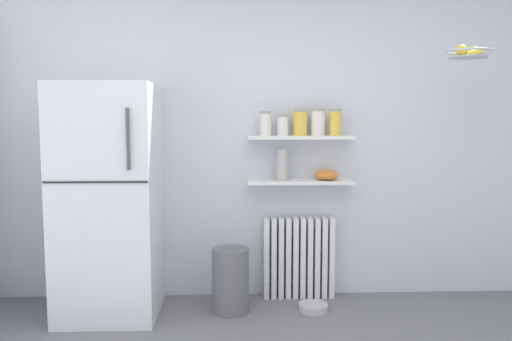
{
  "coord_description": "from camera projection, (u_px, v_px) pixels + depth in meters",
  "views": [
    {
      "loc": [
        -0.32,
        -2.11,
        1.44
      ],
      "look_at": [
        -0.18,
        1.6,
        1.05
      ],
      "focal_mm": 36.65,
      "sensor_mm": 36.0,
      "label": 1
    }
  ],
  "objects": [
    {
      "name": "back_wall",
      "position": [
        276.0,
        133.0,
        4.16
      ],
      "size": [
        7.04,
        0.1,
        2.6
      ],
      "primitive_type": "cube",
      "color": "silver",
      "rests_on": "ground_plane"
    },
    {
      "name": "storage_jar_4",
      "position": [
        335.0,
        123.0,
        4.01
      ],
      "size": [
        0.09,
        0.09,
        0.2
      ],
      "color": "yellow",
      "rests_on": "wall_shelf_upper"
    },
    {
      "name": "wall_shelf_upper",
      "position": [
        300.0,
        137.0,
        4.01
      ],
      "size": [
        0.81,
        0.22,
        0.02
      ],
      "primitive_type": "cube",
      "color": "white"
    },
    {
      "name": "storage_jar_3",
      "position": [
        318.0,
        122.0,
        4.0
      ],
      "size": [
        0.11,
        0.11,
        0.21
      ],
      "color": "silver",
      "rests_on": "wall_shelf_upper"
    },
    {
      "name": "wall_shelf_lower",
      "position": [
        300.0,
        182.0,
        4.05
      ],
      "size": [
        0.81,
        0.22,
        0.02
      ],
      "primitive_type": "cube",
      "color": "white"
    },
    {
      "name": "pet_food_bowl",
      "position": [
        313.0,
        307.0,
        3.87
      ],
      "size": [
        0.22,
        0.22,
        0.05
      ],
      "primitive_type": "cylinder",
      "color": "#B7B7BC",
      "rests_on": "ground_plane"
    },
    {
      "name": "storage_jar_2",
      "position": [
        300.0,
        123.0,
        4.0
      ],
      "size": [
        0.11,
        0.11,
        0.2
      ],
      "color": "yellow",
      "rests_on": "wall_shelf_upper"
    },
    {
      "name": "storage_jar_1",
      "position": [
        283.0,
        125.0,
        4.0
      ],
      "size": [
        0.09,
        0.09,
        0.16
      ],
      "color": "silver",
      "rests_on": "wall_shelf_upper"
    },
    {
      "name": "refrigerator",
      "position": [
        109.0,
        200.0,
        3.76
      ],
      "size": [
        0.69,
        0.74,
        1.67
      ],
      "color": "silver",
      "rests_on": "ground_plane"
    },
    {
      "name": "trash_bin",
      "position": [
        231.0,
        280.0,
        3.83
      ],
      "size": [
        0.27,
        0.27,
        0.48
      ],
      "primitive_type": "cylinder",
      "color": "slate",
      "rests_on": "ground_plane"
    },
    {
      "name": "radiator",
      "position": [
        299.0,
        258.0,
        4.14
      ],
      "size": [
        0.56,
        0.12,
        0.64
      ],
      "color": "white",
      "rests_on": "ground_plane"
    },
    {
      "name": "hanging_fruit_basket",
      "position": [
        469.0,
        52.0,
        3.6
      ],
      "size": [
        0.32,
        0.32,
        0.09
      ],
      "color": "#B2B2B7"
    },
    {
      "name": "vase",
      "position": [
        282.0,
        165.0,
        4.03
      ],
      "size": [
        0.09,
        0.09,
        0.24
      ],
      "primitive_type": "cylinder",
      "color": "#B2ADA8",
      "rests_on": "wall_shelf_lower"
    },
    {
      "name": "shelf_bowl",
      "position": [
        327.0,
        175.0,
        4.05
      ],
      "size": [
        0.18,
        0.18,
        0.08
      ],
      "primitive_type": "ellipsoid",
      "color": "orange",
      "rests_on": "wall_shelf_lower"
    },
    {
      "name": "storage_jar_0",
      "position": [
        265.0,
        124.0,
        3.99
      ],
      "size": [
        0.09,
        0.09,
        0.19
      ],
      "color": "silver",
      "rests_on": "wall_shelf_upper"
    }
  ]
}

